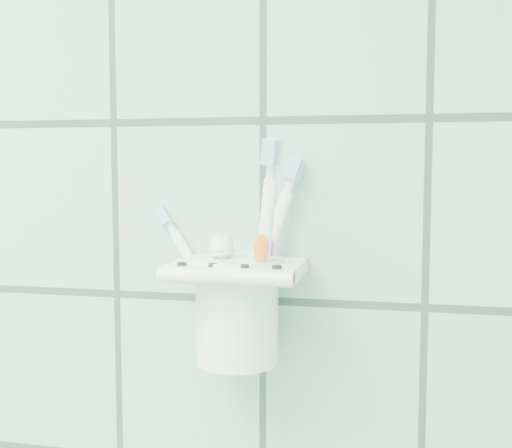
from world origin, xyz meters
TOP-DOWN VIEW (x-y plane):
  - holder_bracket at (0.66, 1.15)m, footprint 0.13×0.10m
  - cup at (0.65, 1.16)m, footprint 0.09×0.09m
  - toothbrush_pink at (0.66, 1.16)m, footprint 0.09×0.04m
  - toothbrush_blue at (0.65, 1.17)m, footprint 0.07×0.04m
  - toothbrush_orange at (0.67, 1.15)m, footprint 0.04×0.03m
  - toothpaste_tube at (0.66, 1.14)m, footprint 0.05×0.03m

SIDE VIEW (x-z plane):
  - cup at x=0.65m, z-range 1.20..1.31m
  - toothpaste_tube at x=0.66m, z-range 1.21..1.34m
  - holder_bracket at x=0.66m, z-range 1.27..1.31m
  - toothbrush_pink at x=0.66m, z-range 1.21..1.38m
  - toothbrush_blue at x=0.65m, z-range 1.20..1.41m
  - toothbrush_orange at x=0.67m, z-range 1.20..1.42m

